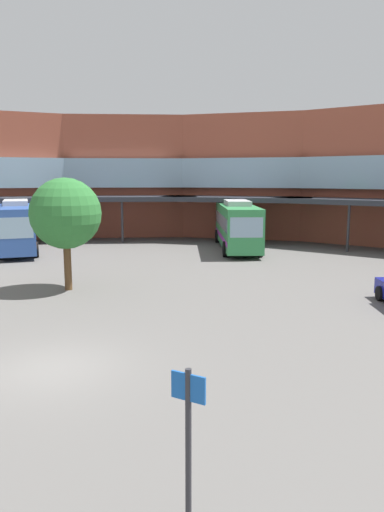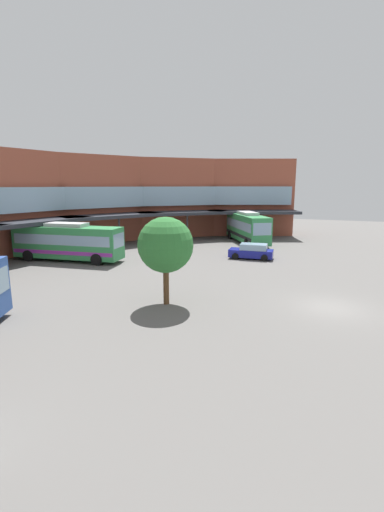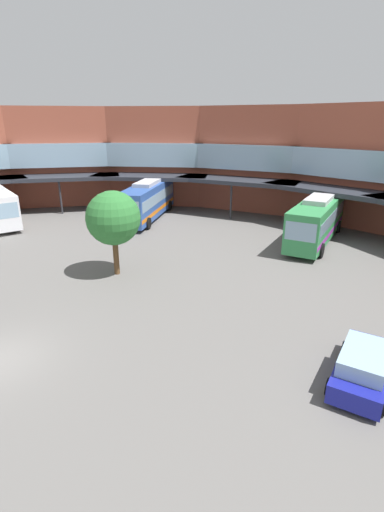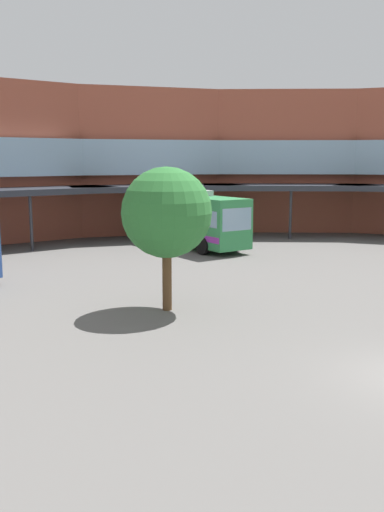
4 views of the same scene
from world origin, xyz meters
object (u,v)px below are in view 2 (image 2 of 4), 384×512
object	(u,v)px
bus_0	(247,227)
parked_car	(252,251)
bus_3	(68,242)
plaza_tree	(166,245)

from	to	relation	value
bus_0	parked_car	distance (m)	10.28
bus_3	plaza_tree	world-z (taller)	plaza_tree
bus_0	parked_car	world-z (taller)	bus_0
parked_car	bus_3	bearing A→B (deg)	19.84
bus_0	bus_3	xyz separation A→B (m)	(-17.49, 13.92, -0.12)
parked_car	bus_0	bearing A→B (deg)	-79.30
parked_car	plaza_tree	xyz separation A→B (m)	(-15.80, 2.03, 3.03)
bus_0	plaza_tree	bearing A→B (deg)	-30.37
bus_0	bus_3	world-z (taller)	bus_0
bus_3	parked_car	bearing A→B (deg)	17.53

